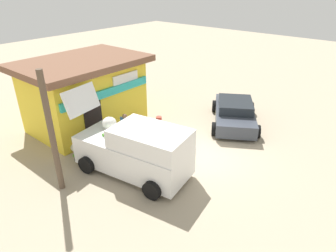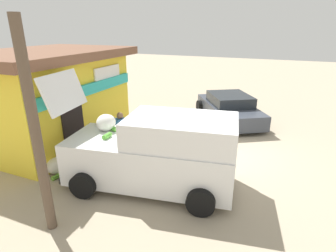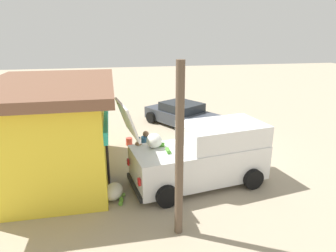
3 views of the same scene
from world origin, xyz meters
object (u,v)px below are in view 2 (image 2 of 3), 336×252
at_px(vendor_standing, 121,132).
at_px(paint_bucket, 147,125).
at_px(storefront_bar, 51,96).
at_px(customer_bending, 99,142).
at_px(unloaded_banana_pile, 58,166).
at_px(parked_sedan, 229,108).
at_px(delivery_van, 156,152).

bearing_deg(vendor_standing, paint_bucket, 10.22).
relative_size(storefront_bar, vendor_standing, 3.73).
distance_m(storefront_bar, customer_bending, 3.18).
height_order(customer_bending, unloaded_banana_pile, customer_bending).
relative_size(unloaded_banana_pile, paint_bucket, 2.75).
bearing_deg(parked_sedan, unloaded_banana_pile, 151.30).
distance_m(delivery_van, vendor_standing, 2.08).
xyz_separation_m(storefront_bar, delivery_van, (-1.33, -4.80, -0.72)).
relative_size(delivery_van, customer_bending, 3.42).
xyz_separation_m(delivery_van, customer_bending, (0.18, 1.96, -0.12)).
distance_m(storefront_bar, paint_bucket, 3.84).
relative_size(storefront_bar, parked_sedan, 1.30).
xyz_separation_m(vendor_standing, customer_bending, (-0.90, 0.18, -0.02)).
relative_size(delivery_van, vendor_standing, 3.17).
bearing_deg(vendor_standing, storefront_bar, 85.30).
bearing_deg(parked_sedan, paint_bucket, 129.09).
bearing_deg(unloaded_banana_pile, storefront_bar, 44.64).
relative_size(storefront_bar, unloaded_banana_pile, 6.42).
height_order(storefront_bar, customer_bending, storefront_bar).
bearing_deg(customer_bending, vendor_standing, -11.41).
height_order(delivery_van, paint_bucket, delivery_van).
height_order(storefront_bar, delivery_van, storefront_bar).
relative_size(parked_sedan, vendor_standing, 2.87).
xyz_separation_m(customer_bending, unloaded_banana_pile, (-0.71, 1.01, -0.65)).
xyz_separation_m(delivery_van, parked_sedan, (6.15, -0.69, -0.40)).
height_order(unloaded_banana_pile, paint_bucket, unloaded_banana_pile).
bearing_deg(vendor_standing, delivery_van, -121.46).
relative_size(vendor_standing, paint_bucket, 4.73).
distance_m(delivery_van, unloaded_banana_pile, 3.11).
height_order(parked_sedan, unloaded_banana_pile, parked_sedan).
distance_m(vendor_standing, paint_bucket, 2.81).
distance_m(vendor_standing, customer_bending, 0.92).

